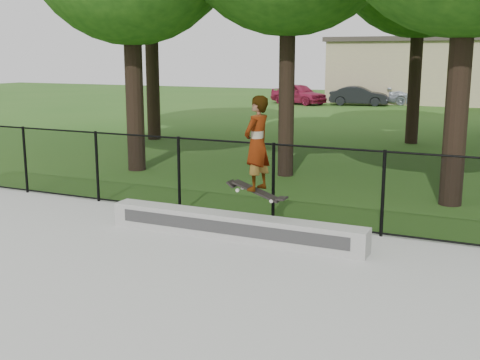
% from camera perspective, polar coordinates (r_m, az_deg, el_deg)
% --- Properties ---
extents(grind_ledge, '(4.60, 0.40, 0.42)m').
position_cam_1_polar(grind_ledge, '(10.17, -0.64, -4.43)').
color(grind_ledge, '#A1A19C').
rests_on(grind_ledge, concrete_slab).
extents(car_a, '(4.22, 2.98, 1.34)m').
position_cam_1_polar(car_a, '(39.65, 5.56, 8.15)').
color(car_a, '#9A1C3E').
rests_on(car_a, ground).
extents(car_b, '(3.47, 1.80, 1.20)m').
position_cam_1_polar(car_b, '(39.13, 11.21, 7.83)').
color(car_b, black).
rests_on(car_b, ground).
extents(car_c, '(3.96, 2.38, 1.17)m').
position_cam_1_polar(car_c, '(40.46, 16.62, 7.66)').
color(car_c, '#A5AEBB').
rests_on(car_c, ground).
extents(skater_airborne, '(0.81, 0.62, 1.74)m').
position_cam_1_polar(skater_airborne, '(9.67, 1.62, 3.27)').
color(skater_airborne, black).
rests_on(skater_airborne, ground).
extents(chainlink_fence, '(16.06, 0.06, 1.50)m').
position_cam_1_polar(chainlink_fence, '(11.02, 3.18, -0.30)').
color(chainlink_fence, black).
rests_on(chainlink_fence, concrete_slab).
extents(distant_building, '(12.40, 6.40, 4.30)m').
position_cam_1_polar(distant_building, '(42.54, 17.17, 9.94)').
color(distant_building, tan).
rests_on(distant_building, ground).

